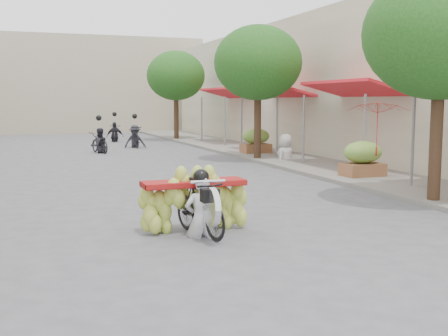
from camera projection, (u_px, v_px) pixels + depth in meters
ground at (306, 286)px, 7.14m from camera, size 120.00×120.00×0.00m
sidewalk_right at (283, 156)px, 23.51m from camera, size 4.00×60.00×0.12m
shophouse_row_right at (399, 85)px, 23.93m from camera, size 9.77×40.00×6.00m
far_building at (64, 85)px, 42.15m from camera, size 20.00×6.00×7.00m
street_tree_near at (441, 35)px, 12.26m from camera, size 3.40×3.40×5.25m
street_tree_mid at (258, 63)px, 21.58m from camera, size 3.40×3.40×5.25m
street_tree_far at (176, 76)px, 32.77m from camera, size 3.40×3.40×5.25m
produce_crate_mid at (363, 156)px, 16.63m from camera, size 1.20×0.88×1.16m
produce_crate_far at (256, 139)px, 24.09m from camera, size 1.20×0.88×1.16m
banana_motorbike at (197, 197)px, 9.87m from camera, size 2.20×1.87×1.96m
market_umbrella at (378, 100)px, 15.28m from camera, size 2.23×2.23×1.54m
pedestrian at (286, 134)px, 21.56m from camera, size 1.09×0.96×1.89m
bg_motorbike_a at (99, 137)px, 25.17m from camera, size 0.99×1.73×1.95m
bg_motorbike_b at (135, 131)px, 28.00m from camera, size 1.06×1.92×1.95m
bg_motorbike_c at (115, 128)px, 32.16m from camera, size 1.06×1.71×1.95m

